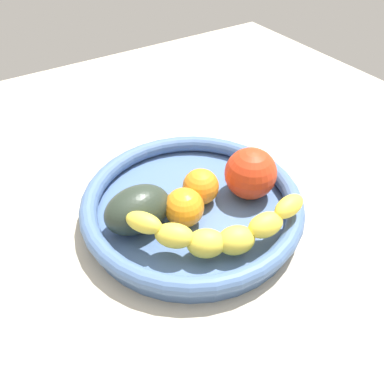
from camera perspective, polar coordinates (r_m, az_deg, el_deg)
name	(u,v)px	position (r cm, az deg, el deg)	size (l,w,h in cm)	color
kitchen_counter	(192,224)	(59.91, 0.00, -4.45)	(120.00, 120.00, 3.00)	#B2A894
fruit_bowl	(192,206)	(57.38, 0.00, -1.92)	(31.18, 31.18, 4.13)	#486697
banana_draped_left	(220,232)	(50.00, 4.02, -5.59)	(21.79, 12.06, 5.21)	yellow
orange_front	(184,208)	(53.83, -1.12, -2.19)	(5.38, 5.38, 5.38)	orange
orange_mid_left	(201,187)	(57.18, 1.23, 0.76)	(5.18, 5.18, 5.18)	orange
avocado_dark	(138,210)	(53.44, -7.65, -2.46)	(9.21, 6.40, 6.17)	#29342A
tomato_red	(251,174)	(58.23, 8.23, 2.59)	(7.47, 7.47, 7.47)	red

